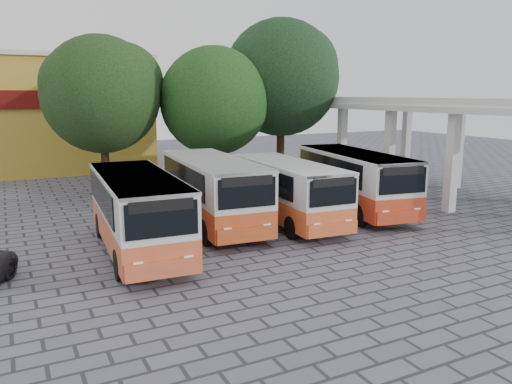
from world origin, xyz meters
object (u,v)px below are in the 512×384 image
bus_far_left (138,208)px  bus_centre_right (287,188)px  bus_far_right (354,178)px  bus_centre_left (213,187)px

bus_far_left → bus_centre_right: size_ratio=1.05×
bus_far_left → bus_centre_right: (6.86, 1.27, -0.07)m
bus_far_left → bus_far_right: size_ratio=0.96×
bus_centre_left → bus_centre_right: 3.25m
bus_far_left → bus_centre_left: bearing=33.7°
bus_far_left → bus_centre_right: bus_far_left is taller
bus_far_left → bus_centre_left: 4.33m
bus_far_left → bus_centre_left: (3.74, 2.19, 0.05)m
bus_far_left → bus_far_right: bearing=12.0°
bus_centre_left → bus_far_left: bearing=-145.3°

